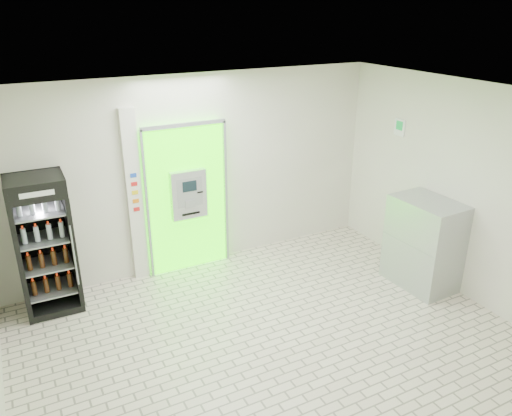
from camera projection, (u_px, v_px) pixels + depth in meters
ground at (275, 346)px, 6.14m from camera, size 6.00×6.00×0.00m
room_shell at (277, 208)px, 5.44m from camera, size 6.00×6.00×6.00m
atm_assembly at (187, 197)px, 7.59m from camera, size 1.30×0.24×2.33m
pillar at (135, 197)px, 7.24m from camera, size 0.22×0.11×2.60m
beverage_cooler at (45, 247)px, 6.61m from camera, size 0.72×0.68×1.90m
steel_cabinet at (424, 243)px, 7.27m from camera, size 0.71×1.03×1.33m
exit_sign at (400, 127)px, 7.76m from camera, size 0.02×0.22×0.26m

